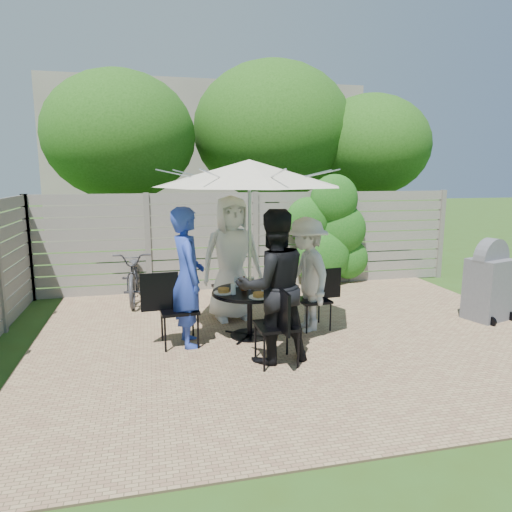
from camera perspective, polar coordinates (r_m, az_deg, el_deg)
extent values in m
plane|color=#314E18|center=(6.14, 6.32, -10.69)|extent=(60.00, 60.00, 0.00)
cube|color=tan|center=(6.58, 4.87, -9.11)|extent=(7.00, 6.00, 0.02)
cube|color=gray|center=(8.71, -0.08, 1.95)|extent=(8.00, 0.10, 1.85)
ellipsoid|color=#175613|center=(8.99, 8.87, 1.92)|extent=(1.20, 0.70, 1.80)
cube|color=#A8988C|center=(17.51, -6.82, 11.27)|extent=(10.00, 6.00, 5.00)
ellipsoid|color=#1E4911|center=(10.44, -16.64, 14.17)|extent=(3.20, 3.20, 2.72)
ellipsoid|color=#1E4911|center=(11.33, 2.09, 15.32)|extent=(3.80, 3.80, 3.23)
ellipsoid|color=#1E4911|center=(11.43, 14.04, 13.22)|extent=(2.80, 2.80, 2.38)
cylinder|color=black|center=(6.10, -0.79, -4.47)|extent=(1.10, 1.10, 0.03)
cylinder|color=black|center=(6.19, -0.79, -7.33)|extent=(0.07, 0.07, 0.64)
cylinder|color=black|center=(6.28, -0.78, -9.95)|extent=(0.53, 0.53, 0.04)
cylinder|color=silver|center=(5.99, -0.80, 0.01)|extent=(0.04, 0.04, 2.24)
cone|color=beige|center=(5.89, -0.83, 10.33)|extent=(2.70, 2.70, 0.34)
cube|color=black|center=(7.02, -3.30, -3.93)|extent=(0.52, 0.52, 0.04)
cube|color=black|center=(7.17, -3.90, -1.57)|extent=(0.10, 0.46, 0.47)
imported|color=white|center=(6.80, -3.05, -0.33)|extent=(0.98, 0.70, 1.88)
cube|color=black|center=(5.91, -9.60, -6.66)|extent=(0.50, 0.50, 0.04)
cube|color=black|center=(5.82, -11.97, -4.39)|extent=(0.47, 0.06, 0.48)
imported|color=#2840AF|center=(5.83, -8.56, -2.67)|extent=(0.50, 0.70, 1.79)
cube|color=black|center=(5.29, 2.56, -8.72)|extent=(0.47, 0.47, 0.04)
cube|color=black|center=(5.01, 3.35, -6.85)|extent=(0.04, 0.46, 0.47)
imported|color=black|center=(5.28, 2.11, -3.88)|extent=(0.95, 0.78, 1.80)
cube|color=black|center=(6.51, 7.19, -5.50)|extent=(0.46, 0.46, 0.03)
cube|color=black|center=(6.54, 8.89, -3.40)|extent=(0.42, 0.07, 0.43)
imported|color=silver|center=(6.37, 6.30, -2.37)|extent=(0.71, 1.10, 1.60)
cylinder|color=white|center=(6.42, -1.83, -3.52)|extent=(0.26, 0.26, 0.01)
cylinder|color=#AB7832|center=(6.42, -1.83, -3.24)|extent=(0.15, 0.15, 0.05)
cylinder|color=white|center=(5.99, -4.07, -4.57)|extent=(0.26, 0.26, 0.01)
cylinder|color=#AB7832|center=(5.98, -4.07, -4.27)|extent=(0.15, 0.15, 0.05)
cylinder|color=white|center=(5.76, 0.36, -5.14)|extent=(0.26, 0.26, 0.01)
cylinder|color=#AB7832|center=(5.76, 0.36, -4.83)|extent=(0.15, 0.15, 0.05)
cylinder|color=white|center=(6.21, 2.36, -4.00)|extent=(0.26, 0.26, 0.01)
cylinder|color=#AB7832|center=(6.21, 2.36, -3.72)|extent=(0.15, 0.15, 0.05)
cylinder|color=silver|center=(6.28, -2.47, -3.24)|extent=(0.07, 0.07, 0.14)
cylinder|color=silver|center=(5.90, -2.86, -4.14)|extent=(0.07, 0.07, 0.14)
cylinder|color=silver|center=(5.87, 0.99, -4.21)|extent=(0.07, 0.07, 0.14)
cylinder|color=silver|center=(6.26, 1.15, -3.30)|extent=(0.07, 0.07, 0.14)
cylinder|color=#59280C|center=(6.10, -1.48, -3.56)|extent=(0.09, 0.09, 0.16)
cylinder|color=#C6B293|center=(6.31, -0.58, -3.27)|extent=(0.08, 0.08, 0.12)
imported|color=#333338|center=(8.19, -14.87, -2.29)|extent=(0.67, 1.75, 0.91)
cube|color=slate|center=(7.70, 27.04, -3.76)|extent=(0.72, 0.63, 0.94)
cylinder|color=slate|center=(7.61, 27.33, -0.33)|extent=(0.65, 0.37, 0.62)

